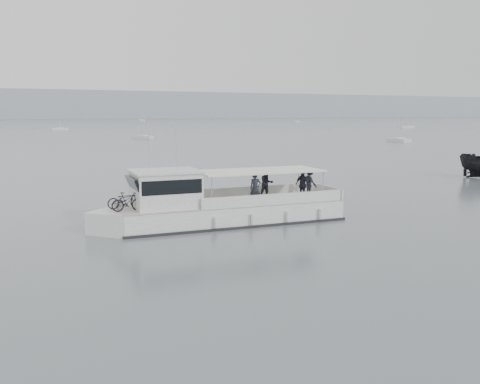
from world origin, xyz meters
name	(u,v)px	position (x,y,z in m)	size (l,w,h in m)	color
ground	(145,251)	(0.00, 0.00, 0.00)	(1400.00, 1400.00, 0.00)	slate
tour_boat	(210,207)	(4.57, 3.67, 0.92)	(13.41, 4.27, 5.58)	white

